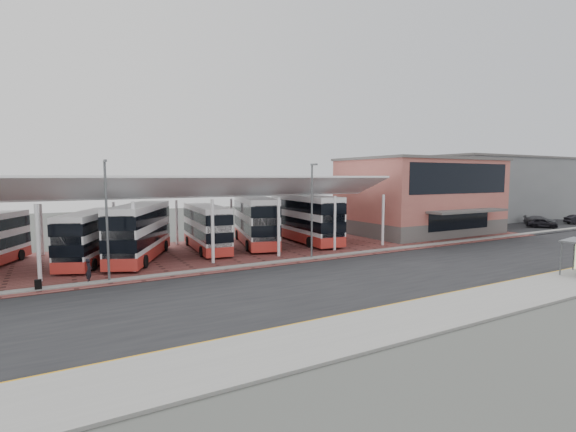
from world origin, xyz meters
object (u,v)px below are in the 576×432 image
Objects in this scene: bus_1 at (92,237)px; pedestrian at (89,270)px; terminal at (420,195)px; bus_3 at (206,228)px; bus_2 at (140,232)px; carpark_car_a at (542,223)px; bus_4 at (255,221)px; bus_5 at (305,219)px; carpark_car_b at (540,220)px.

bus_1 is 6.34× the size of pedestrian.
terminal is 27.63m from bus_3.
bus_2 reaches higher than carpark_car_a.
carpark_car_a is (45.28, -5.89, -1.44)m from bus_3.
bus_4 is at bearing 176.60° from terminal.
bus_5 reaches higher than pedestrian.
terminal reaches higher than pedestrian.
bus_5 is 7.68× the size of pedestrian.
bus_1 is at bearing 155.73° from carpark_car_b.
bus_1 is at bearing 134.10° from carpark_car_a.
bus_5 is 34.91m from carpark_car_a.
carpark_car_b is (59.91, 4.58, -0.17)m from pedestrian.
bus_1 is 3.69m from bus_2.
bus_3 is 5.43m from bus_4.
carpark_car_a is (34.38, -5.77, -1.81)m from bus_5.
carpark_car_a is 4.65m from carpark_car_b.
bus_3 is (-27.51, 0.67, -2.50)m from terminal.
bus_4 is 7.59× the size of pedestrian.
bus_5 is at bearing 7.39° from bus_4.
bus_2 is 55.57m from carpark_car_b.
bus_1 is 2.67× the size of carpark_car_a.
terminal is 22.27m from carpark_car_b.
bus_1 is 15.37m from bus_4.
bus_5 is (-16.60, 0.56, -2.13)m from terminal.
bus_3 is at bearing 154.15° from carpark_car_b.
bus_2 is at bearing -154.10° from bus_4.
bus_2 reaches higher than carpark_car_b.
bus_2 is 1.08× the size of bus_3.
bus_1 is at bearing -168.89° from bus_3.
bus_2 is 17.23m from bus_5.
bus_1 is 59.21m from carpark_car_b.
terminal is 4.85× the size of carpark_car_a.
bus_5 is at bearing 30.10° from bus_2.
carpark_car_b is (49.24, -3.45, -1.47)m from bus_3.
pedestrian is (-16.05, -8.67, -1.62)m from bus_4.
carpark_car_a is (17.77, -5.22, -3.93)m from terminal.
terminal reaches higher than bus_2.
pedestrian is at bearing -136.44° from bus_4.
terminal is at bearing -62.88° from pedestrian.
bus_3 is 49.39m from carpark_car_b.
terminal is at bearing 26.80° from bus_2.
bus_5 is 23.04m from pedestrian.
pedestrian is (-10.67, -8.03, -1.30)m from bus_3.
bus_5 reaches higher than carpark_car_a.
bus_4 is at bearing 129.93° from carpark_car_a.
carpark_car_b is at bearing -7.28° from terminal.
pedestrian reaches higher than carpark_car_a.
bus_2 is at bearing -170.42° from bus_5.
bus_3 is 0.86× the size of bus_4.
terminal is 33.86m from bus_2.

